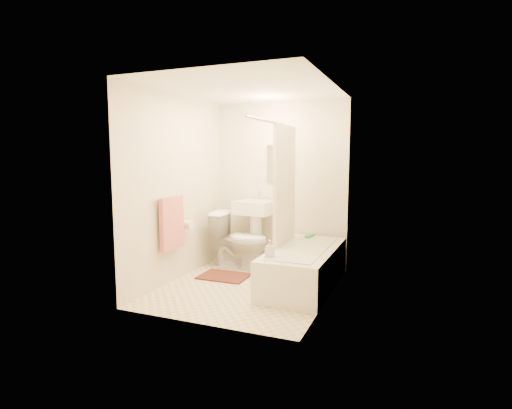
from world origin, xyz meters
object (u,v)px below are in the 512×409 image
at_px(soap_bottle, 270,249).
at_px(sink, 255,230).
at_px(bath_mat, 224,276).
at_px(toilet, 240,241).
at_px(bathtub, 304,267).

bearing_deg(soap_bottle, sink, 118.92).
bearing_deg(sink, bath_mat, -96.18).
height_order(toilet, bathtub, toilet).
distance_m(toilet, bath_mat, 0.62).
relative_size(toilet, sink, 0.79).
xyz_separation_m(toilet, soap_bottle, (0.83, -1.02, 0.17)).
xyz_separation_m(sink, bathtub, (0.93, -0.65, -0.29)).
xyz_separation_m(bathtub, soap_bottle, (-0.24, -0.60, 0.34)).
xyz_separation_m(toilet, bathtub, (1.07, -0.42, -0.17)).
distance_m(bathtub, bath_mat, 1.11).
bearing_deg(toilet, soap_bottle, -144.28).
xyz_separation_m(toilet, bath_mat, (-0.02, -0.48, -0.39)).
bearing_deg(bathtub, soap_bottle, -111.98).
xyz_separation_m(sink, bath_mat, (-0.16, -0.71, -0.51)).
distance_m(toilet, soap_bottle, 1.32).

